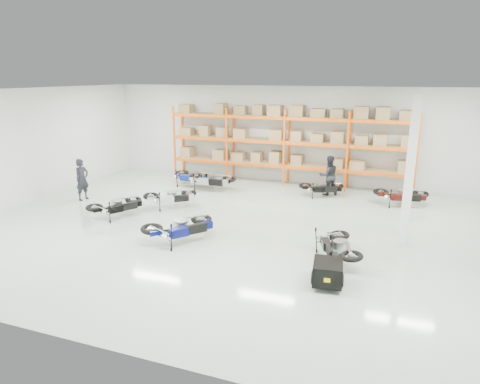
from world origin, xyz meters
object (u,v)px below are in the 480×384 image
at_px(moto_back_b, 210,177).
at_px(moto_back_c, 322,185).
at_px(moto_blue_centre, 181,223).
at_px(moto_back_d, 402,192).
at_px(trailer, 328,272).
at_px(moto_touring_right, 337,242).
at_px(person_left, 82,179).
at_px(moto_back_a, 193,174).
at_px(person_back, 329,175).
at_px(moto_black_far_left, 117,202).
at_px(moto_silver_left, 171,194).

relative_size(moto_back_b, moto_back_c, 1.18).
bearing_deg(moto_blue_centre, moto_back_b, -36.79).
bearing_deg(moto_back_d, trailer, 157.73).
xyz_separation_m(moto_back_b, moto_back_c, (4.89, 0.64, -0.09)).
xyz_separation_m(moto_touring_right, person_left, (-10.66, 2.46, 0.31)).
distance_m(moto_touring_right, moto_back_a, 9.53).
relative_size(moto_touring_right, moto_back_c, 1.09).
relative_size(moto_back_b, person_back, 1.13).
bearing_deg(moto_back_d, person_left, 96.43).
bearing_deg(moto_back_c, trailer, 171.35).
bearing_deg(trailer, moto_back_d, 70.63).
bearing_deg(person_left, moto_back_d, -62.96).
height_order(moto_black_far_left, moto_touring_right, moto_black_far_left).
height_order(moto_back_b, moto_back_d, moto_back_b).
bearing_deg(moto_black_far_left, moto_back_b, -79.44).
bearing_deg(person_back, moto_black_far_left, 12.01).
xyz_separation_m(moto_black_far_left, moto_back_b, (1.61, 4.63, 0.04)).
bearing_deg(moto_back_c, moto_back_a, 73.79).
relative_size(moto_touring_right, person_left, 1.05).
distance_m(moto_back_d, person_back, 3.03).
xyz_separation_m(moto_back_d, person_back, (-2.96, 0.58, 0.30)).
height_order(trailer, moto_back_c, moto_back_c).
xyz_separation_m(moto_black_far_left, person_left, (-2.66, 1.40, 0.31)).
bearing_deg(moto_blue_centre, person_left, 12.81).
height_order(moto_silver_left, moto_black_far_left, moto_black_far_left).
distance_m(moto_black_far_left, person_back, 8.75).
distance_m(moto_blue_centre, moto_back_b, 6.20).
relative_size(person_left, person_back, 1.00).
xyz_separation_m(moto_blue_centre, moto_touring_right, (4.70, 0.28, -0.07)).
height_order(moto_back_c, person_back, person_back).
relative_size(moto_silver_left, person_back, 1.05).
bearing_deg(moto_back_d, moto_back_b, 82.89).
xyz_separation_m(moto_blue_centre, moto_back_a, (-2.69, 6.29, -0.03)).
xyz_separation_m(moto_black_far_left, moto_back_d, (9.67, 5.04, 0.01)).
bearing_deg(moto_back_b, moto_back_d, -89.20).
bearing_deg(moto_back_a, moto_silver_left, -159.59).
relative_size(moto_back_d, person_left, 1.06).
height_order(moto_blue_centre, moto_back_a, moto_blue_centre).
height_order(moto_black_far_left, person_back, person_back).
height_order(moto_blue_centre, moto_silver_left, moto_blue_centre).
xyz_separation_m(moto_back_c, person_left, (-9.16, -3.87, 0.35)).
xyz_separation_m(moto_blue_centre, moto_silver_left, (-2.04, 3.06, -0.07)).
xyz_separation_m(moto_silver_left, moto_back_c, (5.25, 3.55, -0.05)).
bearing_deg(moto_black_far_left, moto_silver_left, -96.15).
xyz_separation_m(moto_back_a, person_left, (-3.27, -3.55, 0.27)).
distance_m(moto_blue_centre, moto_back_c, 7.35).
distance_m(moto_back_a, person_back, 6.14).
bearing_deg(person_back, moto_silver_left, 7.58).
xyz_separation_m(trailer, moto_back_c, (-1.49, 7.93, 0.14)).
distance_m(moto_back_b, moto_back_d, 8.06).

